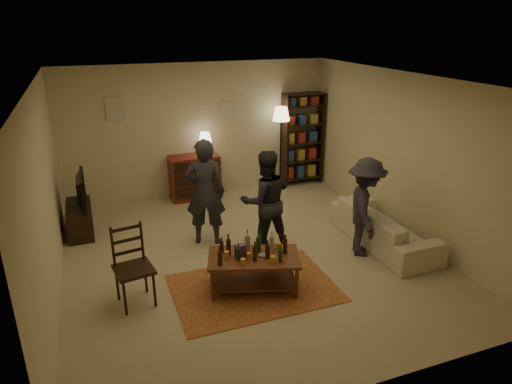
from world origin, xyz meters
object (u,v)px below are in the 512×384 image
person_right (265,201)px  person_by_sofa (365,208)px  bookshelf (302,138)px  floor_lamp (281,120)px  person_left (205,192)px  sofa (384,227)px  dresser (195,176)px  dining_chair (132,262)px  coffee_table (253,261)px  tv_stand (79,212)px

person_right → person_by_sofa: 1.55m
bookshelf → floor_lamp: bearing=-167.2°
person_by_sofa → person_right: bearing=87.5°
floor_lamp → person_left: size_ratio=1.01×
sofa → person_by_sofa: bearing=106.8°
dresser → floor_lamp: floor_lamp is taller
bookshelf → dresser: bearing=-178.4°
dining_chair → coffee_table: bearing=-19.3°
tv_stand → person_by_sofa: bearing=-29.6°
person_by_sofa → coffee_table: bearing=124.9°
tv_stand → dresser: dresser is taller
dining_chair → floor_lamp: size_ratio=0.61×
coffee_table → dresser: (0.07, 3.62, 0.04)m
tv_stand → person_right: person_right is taller
dining_chair → person_by_sofa: person_by_sofa is taller
tv_stand → dresser: size_ratio=0.78×
coffee_table → sofa: coffee_table is taller
dresser → person_right: (0.52, -2.56, 0.34)m
dresser → bookshelf: size_ratio=0.67×
sofa → person_by_sofa: 0.71m
bookshelf → dining_chair: bearing=-140.0°
dresser → person_right: person_right is taller
sofa → bookshelf: bearing=-0.8°
dresser → person_left: bearing=-98.5°
dining_chair → tv_stand: (-0.63, 2.43, -0.18)m
person_by_sofa → sofa: bearing=-48.6°
floor_lamp → person_right: 2.92m
bookshelf → sofa: bookshelf is taller
floor_lamp → person_left: 2.99m
person_left → coffee_table: bearing=118.5°
coffee_table → person_left: person_left is taller
dining_chair → person_by_sofa: size_ratio=0.69×
dresser → person_left: (-0.30, -2.03, 0.41)m
tv_stand → person_by_sofa: size_ratio=0.68×
coffee_table → sofa: bearing=11.6°
dresser → person_by_sofa: person_by_sofa is taller
dining_chair → floor_lamp: (3.49, 3.28, 0.94)m
dresser → sofa: (2.39, -3.11, -0.17)m
dining_chair → floor_lamp: 4.88m
bookshelf → coffee_table: bearing=-124.2°
floor_lamp → tv_stand: bearing=-168.3°
coffee_table → person_left: (-0.23, 1.59, 0.45)m
floor_lamp → person_left: (-2.17, -1.96, -0.63)m
tv_stand → person_left: 2.30m
dining_chair → dresser: bearing=54.9°
dresser → bookshelf: bearing=1.6°
tv_stand → sofa: tv_stand is taller
coffee_table → tv_stand: bearing=128.9°
bookshelf → person_by_sofa: size_ratio=1.29×
person_right → floor_lamp: bearing=-116.3°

